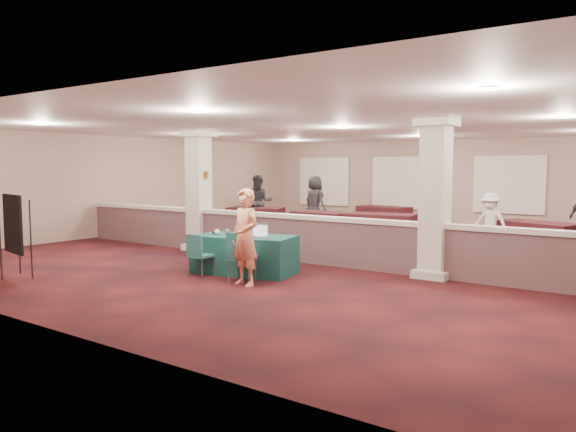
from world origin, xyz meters
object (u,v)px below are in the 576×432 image
Objects in this scene: easel_board at (13,225)px; far_table_back_left at (256,218)px; far_table_front_left at (321,224)px; attendee_a at (259,202)px; attendee_d at (315,202)px; near_table at (245,254)px; far_table_back_center at (384,217)px; attendee_b at (490,221)px; conf_chair_side at (199,252)px; conf_chair_main at (241,253)px; far_table_back_right at (538,237)px; far_table_front_center at (381,227)px; woman at (245,237)px.

far_table_back_left is (-1.57, 9.59, -0.67)m from easel_board.
attendee_a is (-2.93, 0.48, 0.58)m from far_table_front_left.
far_table_back_left is 1.01× the size of attendee_d.
near_table reaches higher than far_table_front_left.
far_table_back_center is 1.24× the size of attendee_b.
near_table is at bearing -52.60° from far_table_back_left.
easel_board reaches higher than conf_chair_side.
easel_board reaches higher than attendee_b.
conf_chair_main is 4.61m from easel_board.
attendee_a is 1.01× the size of attendee_d.
far_table_back_right reaches higher than far_table_back_center.
conf_chair_main is 1.12× the size of conf_chair_side.
conf_chair_side is at bearing -123.06° from far_table_back_right.
easel_board is 9.74m from far_table_back_left.
conf_chair_side is 0.45× the size of far_table_back_left.
conf_chair_main is at bearing 40.06° from easel_board.
far_table_front_center is at bearing -39.75° from attendee_a.
woman is 0.95× the size of attendee_d.
attendee_d is at bearing 108.75° from conf_chair_side.
conf_chair_side is 0.46× the size of far_table_back_center.
far_table_back_center is at bearing 95.83° from conf_chair_side.
conf_chair_side is 7.22m from far_table_front_center.
far_table_front_center is 1.04× the size of far_table_back_left.
far_table_back_center is at bearing 114.74° from far_table_front_center.
easel_board is at bearing -80.73° from far_table_back_left.
far_table_front_center is at bearing -167.91° from attendee_b.
attendee_d reaches higher than attendee_b.
far_table_front_left is at bearing 180.00° from far_table_front_center.
woman is at bearing 37.22° from easel_board.
far_table_front_left is 0.99× the size of attendee_a.
attendee_b is (2.61, 7.13, 0.19)m from conf_chair_main.
attendee_d is (-3.64, 8.27, 0.56)m from near_table.
attendee_b is 0.80× the size of attendee_d.
woman is at bearing -96.04° from attendee_b.
near_table is 0.99m from conf_chair_side.
easel_board is 4.73m from woman.
easel_board reaches higher than near_table.
conf_chair_side is 0.44× the size of far_table_back_right.
easel_board is at bearing -110.00° from far_table_front_center.
woman is 0.96× the size of far_table_back_center.
far_table_front_left is 1.00× the size of attendee_d.
conf_chair_main is 1.04m from conf_chair_side.
conf_chair_main is 7.59m from attendee_b.
woman is at bearing -87.21° from attendee_a.
attendee_b reaches higher than far_table_front_center.
far_table_front_center is 3.85m from far_table_back_center.
far_table_back_center is 0.99× the size of attendee_d.
attendee_b is at bearing -37.64° from attendee_a.
easel_board is at bearing -97.97° from far_table_back_center.
far_table_back_center is 2.61m from attendee_d.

